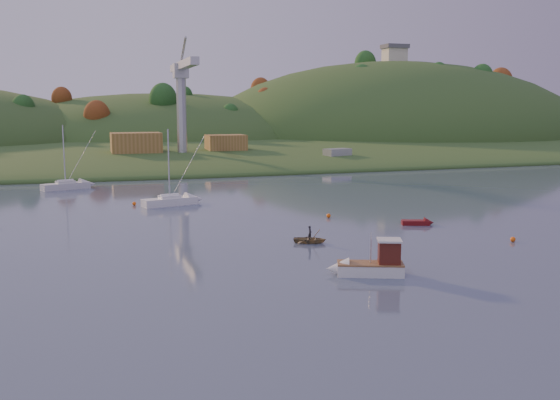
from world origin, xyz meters
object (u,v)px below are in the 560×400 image
object	(u,v)px
fishing_boat	(365,265)
red_tender	(422,223)
sailboat_near	(170,200)
canoe	(310,240)
sailboat_far	(66,185)

from	to	relation	value
fishing_boat	red_tender	xyz separation A→B (m)	(14.99, 17.06, -0.59)
sailboat_near	red_tender	distance (m)	33.16
sailboat_near	canoe	xyz separation A→B (m)	(9.51, -27.29, -0.35)
fishing_boat	sailboat_far	distance (m)	65.09
fishing_boat	canoe	world-z (taller)	fishing_boat
fishing_boat	sailboat_far	size ratio (longest dim) A/B	0.61
sailboat_far	red_tender	bearing A→B (deg)	-70.43
sailboat_near	red_tender	size ratio (longest dim) A/B	2.71
fishing_boat	sailboat_near	size ratio (longest dim) A/B	0.62
sailboat_far	red_tender	distance (m)	57.96
canoe	sailboat_far	bearing A→B (deg)	50.73
sailboat_far	canoe	distance (m)	53.90
fishing_boat	sailboat_near	bearing A→B (deg)	-55.04
sailboat_far	canoe	xyz separation A→B (m)	(22.89, -48.80, -0.35)
fishing_boat	red_tender	distance (m)	22.72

